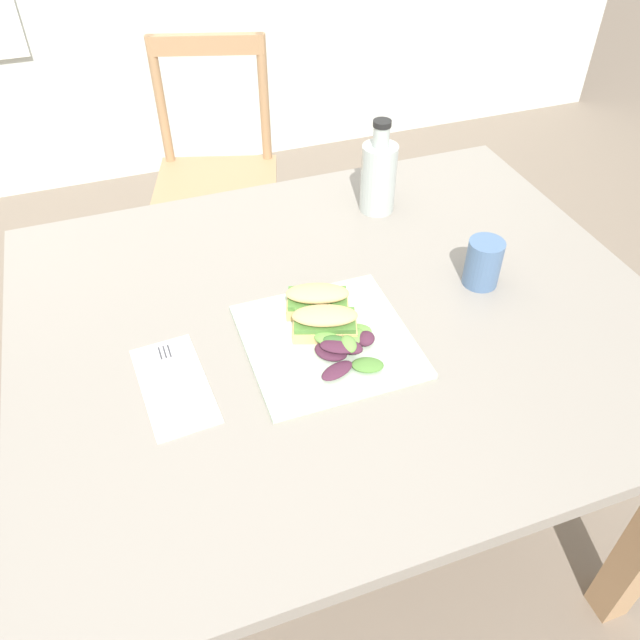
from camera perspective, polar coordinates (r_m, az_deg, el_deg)
ground_plane at (r=1.80m, az=-2.61°, el=-16.04°), size 9.47×9.47×0.00m
dining_table at (r=1.27m, az=1.86°, el=-3.25°), size 1.20×0.99×0.74m
chair_wooden_far at (r=2.21m, az=-9.27°, el=12.38°), size 0.50×0.50×0.87m
plate_lunch at (r=1.12m, az=0.68°, el=-1.86°), size 0.29×0.29×0.01m
sandwich_half_front at (r=1.11m, az=0.43°, el=-0.17°), size 0.13×0.10×0.06m
sandwich_half_back at (r=1.16m, az=-0.23°, el=1.85°), size 0.13×0.10×0.06m
salad_mixed_greens at (r=1.09m, az=2.08°, el=-2.21°), size 0.13×0.14×0.04m
napkin_folded at (r=1.08m, az=-12.96°, el=-5.70°), size 0.12×0.22×0.00m
fork_on_napkin at (r=1.09m, az=-13.17°, el=-4.94°), size 0.03×0.19×0.00m
bottle_cold_brew at (r=1.44m, az=5.26°, el=12.43°), size 0.08×0.08×0.21m
cup_extra_side at (r=1.27m, az=14.46°, el=4.99°), size 0.07×0.07×0.10m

